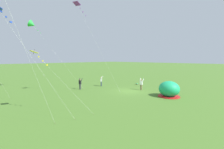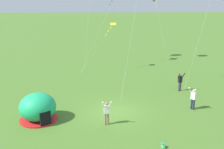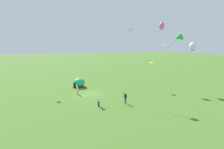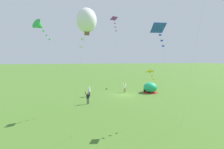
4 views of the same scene
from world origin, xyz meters
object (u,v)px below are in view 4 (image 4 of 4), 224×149
(kite_purple, at_px, (115,23))
(kite_green, at_px, (40,26))
(kite_yellow, at_px, (151,74))
(kite_white, at_px, (87,21))
(toddler_crawling, at_px, (107,88))
(person_arms_raised, at_px, (88,98))
(popup_tent, at_px, (150,88))
(person_flying_kite, at_px, (125,87))
(kite_blue, at_px, (159,32))
(person_strolling, at_px, (89,91))

(kite_purple, bearing_deg, kite_green, 19.26)
(kite_yellow, xyz_separation_m, kite_white, (6.16, 4.69, 3.78))
(toddler_crawling, relative_size, person_arms_raised, 0.29)
(popup_tent, distance_m, person_flying_kite, 5.17)
(kite_blue, xyz_separation_m, kite_purple, (1.94, -8.90, 2.58))
(popup_tent, distance_m, person_arms_raised, 13.72)
(toddler_crawling, bearing_deg, kite_purple, 87.88)
(toddler_crawling, relative_size, kite_white, 0.06)
(person_flying_kite, distance_m, kite_blue, 19.74)
(person_strolling, relative_size, kite_blue, 0.19)
(person_flying_kite, bearing_deg, kite_blue, 84.30)
(toddler_crawling, distance_m, person_flying_kite, 4.83)
(person_flying_kite, distance_m, kite_yellow, 16.04)
(person_flying_kite, relative_size, kite_yellow, 0.32)
(person_arms_raised, height_order, kite_green, kite_green)
(toddler_crawling, distance_m, kite_green, 20.56)
(person_arms_raised, bearing_deg, kite_blue, 116.69)
(person_flying_kite, bearing_deg, kite_yellow, 85.61)
(kite_yellow, relative_size, kite_white, 0.61)
(kite_green, bearing_deg, kite_yellow, 163.00)
(kite_white, bearing_deg, person_strolling, -90.63)
(person_flying_kite, xyz_separation_m, kite_blue, (1.79, 17.94, 8.05))
(kite_blue, bearing_deg, kite_green, -29.59)
(person_arms_raised, xyz_separation_m, kite_green, (4.81, 5.28, 9.35))
(kite_blue, distance_m, kite_white, 5.95)
(kite_blue, bearing_deg, kite_white, 21.06)
(kite_blue, bearing_deg, toddler_crawling, -86.05)
(person_arms_raised, bearing_deg, kite_purple, 148.02)
(person_arms_raised, xyz_separation_m, kite_yellow, (-6.25, 8.66, 4.39))
(kite_yellow, bearing_deg, toddler_crawling, -83.67)
(person_flying_kite, xyz_separation_m, person_arms_raised, (7.43, 6.73, 0.00))
(kite_purple, xyz_separation_m, kite_green, (8.50, 2.97, -1.28))
(person_arms_raised, distance_m, kite_blue, 14.91)
(person_strolling, bearing_deg, kite_yellow, 114.55)
(popup_tent, xyz_separation_m, person_arms_raised, (12.49, 5.69, 0.00))
(person_arms_raised, relative_size, kite_yellow, 0.32)
(person_strolling, xyz_separation_m, kite_yellow, (-5.97, 13.07, 4.39))
(person_strolling, bearing_deg, kite_purple, 116.95)
(kite_blue, xyz_separation_m, kite_white, (5.55, 2.14, 0.12))
(person_flying_kite, distance_m, person_strolling, 7.52)
(popup_tent, xyz_separation_m, kite_white, (12.41, 19.03, 8.17))
(person_strolling, bearing_deg, person_flying_kite, -162.07)
(person_arms_raised, distance_m, person_strolling, 4.42)
(person_flying_kite, xyz_separation_m, kite_white, (7.34, 20.07, 8.17))
(person_flying_kite, distance_m, person_arms_raised, 10.02)
(kite_blue, distance_m, kite_purple, 9.47)
(kite_yellow, height_order, kite_purple, kite_purple)
(kite_blue, bearing_deg, kite_yellow, -103.47)
(person_flying_kite, xyz_separation_m, person_strolling, (7.15, 2.31, 0.00))
(popup_tent, distance_m, person_strolling, 12.28)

